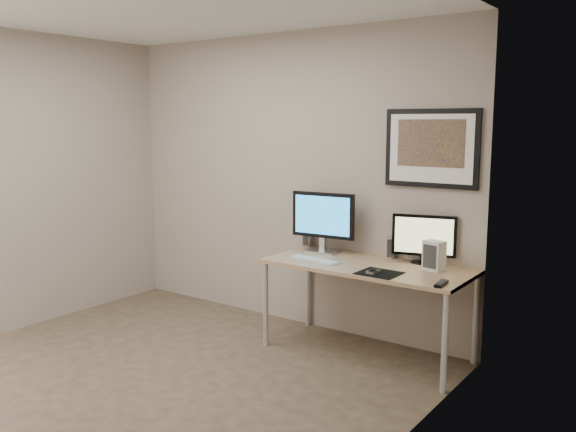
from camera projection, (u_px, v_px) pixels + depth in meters
name	position (u px, v px, depth m)	size (l,w,h in m)	color
floor	(150.00, 381.00, 4.32)	(3.60, 3.60, 0.00)	#493D2D
room	(189.00, 146.00, 4.43)	(3.60, 3.60, 3.60)	white
desk	(367.00, 272.00, 4.72)	(1.60, 0.70, 0.73)	#906845
framed_art	(431.00, 148.00, 4.64)	(0.75, 0.04, 0.60)	black
monitor_large	(323.00, 220.00, 5.09)	(0.56, 0.20, 0.51)	#B2B2B7
monitor_tv	(424.00, 238.00, 4.69)	(0.48, 0.16, 0.38)	black
speaker_left	(308.00, 236.00, 5.37)	(0.07, 0.07, 0.18)	#B2B2B7
speaker_right	(391.00, 248.00, 4.91)	(0.07, 0.07, 0.17)	#B2B2B7
keyboard	(315.00, 260.00, 4.83)	(0.45, 0.12, 0.02)	silver
mousepad	(379.00, 273.00, 4.43)	(0.30, 0.26, 0.00)	black
mouse	(373.00, 271.00, 4.42)	(0.06, 0.10, 0.03)	black
remote	(441.00, 283.00, 4.11)	(0.05, 0.19, 0.02)	black
fan_unit	(434.00, 256.00, 4.51)	(0.14, 0.11, 0.22)	silver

